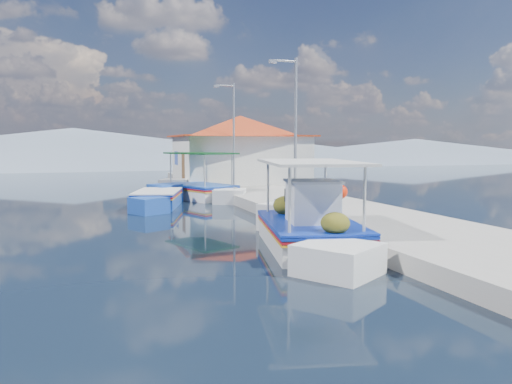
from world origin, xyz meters
name	(u,v)px	position (x,y,z in m)	size (l,w,h in m)	color
ground	(196,232)	(0.00, 0.00, 0.00)	(160.00, 160.00, 0.00)	black
quay	(287,200)	(5.90, 6.00, 0.25)	(5.00, 44.00, 0.50)	#A19E97
bollards	(252,195)	(3.80, 5.25, 0.65)	(0.20, 17.20, 0.30)	#A5A8AD
main_caique	(308,229)	(2.57, -3.71, 0.55)	(3.68, 8.41, 2.83)	white
caique_green_canopy	(201,191)	(2.48, 10.29, 0.42)	(4.01, 7.11, 2.85)	white
caique_blue_hull	(157,200)	(-0.33, 7.51, 0.32)	(3.22, 6.38, 1.19)	#1C49A9
harbor_building	(240,148)	(6.20, 15.00, 2.78)	(10.49, 10.49, 4.40)	white
lamp_post_near	(293,124)	(4.51, 2.00, 3.85)	(1.21, 0.14, 6.00)	#A5A8AD
lamp_post_far	(232,130)	(4.51, 11.00, 3.85)	(1.21, 0.14, 6.00)	#A5A8AD
mountain_ridge	(159,151)	(6.54, 56.00, 2.04)	(171.40, 96.00, 5.50)	gray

